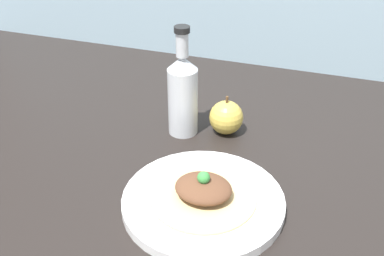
% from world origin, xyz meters
% --- Properties ---
extents(ground_plane, '(1.80, 1.10, 0.04)m').
position_xyz_m(ground_plane, '(0.00, 0.00, -0.02)').
color(ground_plane, black).
extents(plate, '(0.29, 0.29, 0.02)m').
position_xyz_m(plate, '(0.07, -0.12, 0.01)').
color(plate, white).
rests_on(plate, ground_plane).
extents(plated_food, '(0.19, 0.19, 0.05)m').
position_xyz_m(plated_food, '(0.07, -0.12, 0.03)').
color(plated_food, '#D6BC7F').
rests_on(plated_food, plate).
extents(cider_bottle, '(0.06, 0.06, 0.24)m').
position_xyz_m(cider_bottle, '(-0.04, 0.11, 0.10)').
color(cider_bottle, silver).
rests_on(cider_bottle, ground_plane).
extents(apple, '(0.07, 0.07, 0.09)m').
position_xyz_m(apple, '(0.05, 0.13, 0.04)').
color(apple, gold).
rests_on(apple, ground_plane).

